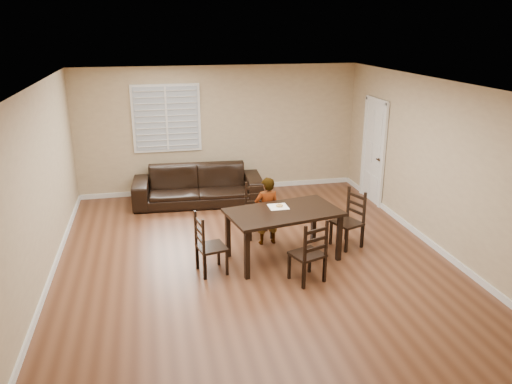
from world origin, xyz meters
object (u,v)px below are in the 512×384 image
chair_far (312,256)px  child (267,211)px  chair_left (204,247)px  donut (279,205)px  chair_right (352,220)px  sofa (198,185)px  dining_table (283,216)px  chair_near (257,211)px

chair_far → child: 1.51m
chair_far → chair_left: 1.57m
chair_left → child: (1.14, 0.85, 0.16)m
chair_far → donut: 1.15m
chair_far → child: child is taller
chair_far → chair_right: bearing=-153.2°
child → sofa: (-0.92, 2.23, -0.20)m
chair_far → sofa: size_ratio=0.37×
chair_left → dining_table: bearing=-90.6°
dining_table → sofa: bearing=99.0°
chair_far → chair_right: 1.55m
dining_table → donut: size_ratio=16.81×
chair_right → chair_far: bearing=-64.4°
dining_table → chair_right: bearing=0.9°
chair_right → chair_left: bearing=-99.7°
chair_left → donut: bearing=-82.3°
chair_far → dining_table: bearing=-97.8°
donut → sofa: (-1.02, 2.65, -0.44)m
chair_far → sofa: (-1.22, 3.70, -0.05)m
dining_table → chair_far: chair_far is taller
donut → sofa: bearing=111.1°
chair_left → sofa: 3.09m
chair_far → chair_right: (1.06, 1.13, 0.00)m
chair_left → chair_near: bearing=-51.3°
dining_table → sofa: 3.04m
chair_near → sofa: size_ratio=0.36×
chair_left → child: size_ratio=0.80×
child → donut: 0.49m
donut → sofa: donut is taller
dining_table → chair_far: (0.19, -0.87, -0.28)m
child → sofa: child is taller
dining_table → chair_right: 1.31m
dining_table → chair_right: size_ratio=1.94×
sofa → chair_far: bearing=-68.4°
chair_far → child: size_ratio=0.82×
dining_table → donut: donut is taller
child → donut: bearing=98.3°
chair_near → sofa: chair_near is taller
child → chair_left: bearing=31.1°
chair_right → donut: 1.33m
dining_table → sofa: (-1.03, 2.84, -0.33)m
donut → chair_far: bearing=-79.1°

